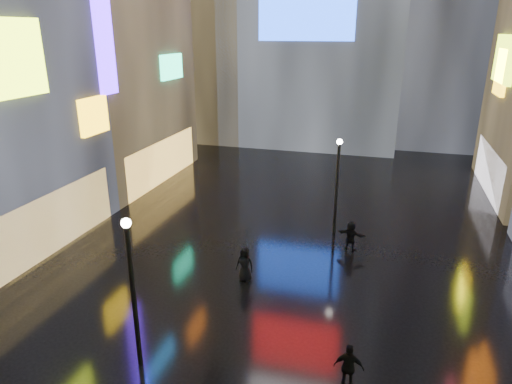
% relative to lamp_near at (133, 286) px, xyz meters
% --- Properties ---
extents(ground, '(140.00, 140.00, 0.00)m').
position_rel_lamp_near_xyz_m(ground, '(2.86, 11.80, -2.94)').
color(ground, black).
rests_on(ground, ground).
extents(building_left_far, '(10.28, 12.00, 22.00)m').
position_rel_lamp_near_xyz_m(building_left_far, '(-13.12, 17.80, 8.04)').
color(building_left_far, black).
rests_on(building_left_far, ground).
extents(tower_flank_left, '(10.00, 10.00, 26.00)m').
position_rel_lamp_near_xyz_m(tower_flank_left, '(-11.14, 33.80, 10.06)').
color(tower_flank_left, black).
rests_on(tower_flank_left, ground).
extents(lamp_near, '(0.30, 0.30, 5.20)m').
position_rel_lamp_near_xyz_m(lamp_near, '(0.00, 0.00, 0.00)').
color(lamp_near, black).
rests_on(lamp_near, ground).
extents(lamp_far, '(0.30, 0.30, 5.20)m').
position_rel_lamp_near_xyz_m(lamp_far, '(4.83, 12.10, 0.00)').
color(lamp_far, black).
rests_on(lamp_far, ground).
extents(pedestrian_3, '(0.92, 0.40, 1.55)m').
position_rel_lamp_near_xyz_m(pedestrian_3, '(6.64, 0.83, -2.17)').
color(pedestrian_3, black).
rests_on(pedestrian_3, ground).
extents(pedestrian_4, '(0.81, 0.55, 1.59)m').
position_rel_lamp_near_xyz_m(pedestrian_4, '(1.70, 6.03, -2.15)').
color(pedestrian_4, black).
rests_on(pedestrian_4, ground).
extents(pedestrian_5, '(1.48, 0.75, 1.53)m').
position_rel_lamp_near_xyz_m(pedestrian_5, '(5.85, 10.32, -2.18)').
color(pedestrian_5, black).
rests_on(pedestrian_5, ground).
extents(umbrella_2, '(1.21, 1.20, 0.86)m').
position_rel_lamp_near_xyz_m(umbrella_2, '(1.70, 6.03, -0.92)').
color(umbrella_2, black).
rests_on(umbrella_2, pedestrian_4).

